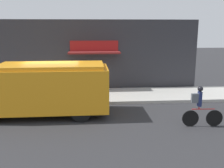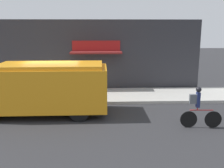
{
  "view_description": "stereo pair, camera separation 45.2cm",
  "coord_description": "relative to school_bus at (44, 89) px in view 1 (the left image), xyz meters",
  "views": [
    {
      "loc": [
        1.91,
        -12.53,
        3.8
      ],
      "look_at": [
        2.85,
        -0.2,
        1.1
      ],
      "focal_mm": 42.0,
      "sensor_mm": 36.0,
      "label": 1
    },
    {
      "loc": [
        2.36,
        -12.55,
        3.8
      ],
      "look_at": [
        2.85,
        -0.2,
        1.1
      ],
      "focal_mm": 42.0,
      "sensor_mm": 36.0,
      "label": 2
    }
  ],
  "objects": [
    {
      "name": "sidewalk",
      "position": [
        0.18,
        2.83,
        -1.11
      ],
      "size": [
        28.0,
        2.99,
        0.15
      ],
      "color": "#ADAAA3",
      "rests_on": "ground_plane"
    },
    {
      "name": "school_bus",
      "position": [
        0.0,
        0.0,
        0.0
      ],
      "size": [
        6.07,
        2.66,
        2.26
      ],
      "rotation": [
        0.0,
        0.0,
        0.01
      ],
      "color": "orange",
      "rests_on": "ground_plane"
    },
    {
      "name": "cyclist",
      "position": [
        6.22,
        -1.82,
        -0.4
      ],
      "size": [
        1.59,
        0.21,
        1.61
      ],
      "rotation": [
        0.0,
        0.0,
        -0.05
      ],
      "color": "black",
      "rests_on": "ground_plane"
    },
    {
      "name": "trash_bin",
      "position": [
        1.09,
        3.18,
        -0.59
      ],
      "size": [
        0.49,
        0.49,
        0.89
      ],
      "color": "#38383D",
      "rests_on": "sidewalk"
    },
    {
      "name": "ground_plane",
      "position": [
        0.18,
        1.34,
        -1.19
      ],
      "size": [
        70.0,
        70.0,
        0.0
      ],
      "primitive_type": "plane",
      "color": "#2B2B2D"
    },
    {
      "name": "storefront",
      "position": [
        0.24,
        4.52,
        0.93
      ],
      "size": [
        16.6,
        1.07,
        4.23
      ],
      "color": "#2D2D33",
      "rests_on": "ground_plane"
    }
  ]
}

